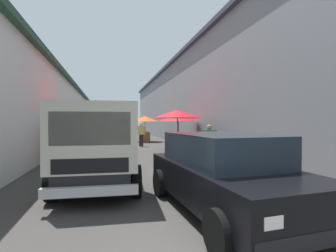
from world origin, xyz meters
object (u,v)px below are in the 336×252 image
Objects in this scene: vendor_by_crates at (141,132)px; parked_scooter at (87,157)px; fruit_stall_near_left at (177,119)px; fruit_stall_far_right at (179,121)px; hatchback_car at (224,172)px; vendor_in_shade at (209,140)px; fruit_stall_near_right at (145,122)px; fruit_stall_far_left at (80,116)px; delivery_truck at (98,148)px.

vendor_by_crates is 8.56m from parked_scooter.
fruit_stall_near_left is 1.46× the size of parked_scooter.
fruit_stall_near_left is 2.51m from fruit_stall_far_right.
vendor_in_shade is at bearing -20.68° from hatchback_car.
fruit_stall_near_right reaches higher than parked_scooter.
vendor_in_shade is (5.66, -2.14, 0.16)m from hatchback_car.
fruit_stall_near_right is 1.42× the size of vendor_by_crates.
fruit_stall_far_left is 5.84m from vendor_in_shade.
fruit_stall_near_right is 1.50× the size of vendor_in_shade.
delivery_truck is 3.20× the size of vendor_in_shade.
fruit_stall_near_right is at bearing 8.67° from fruit_stall_far_right.
fruit_stall_near_left reaches higher than delivery_truck.
delivery_truck is at bearing 167.10° from vendor_by_crates.
fruit_stall_far_right reaches higher than hatchback_car.
delivery_truck reaches higher than vendor_by_crates.
fruit_stall_near_right is 12.68m from parked_scooter.
parked_scooter is at bearing -169.17° from fruit_stall_far_left.
fruit_stall_near_right is at bearing -17.53° from parked_scooter.
parked_scooter is at bearing 100.62° from vendor_in_shade.
fruit_stall_near_right reaches higher than vendor_by_crates.
fruit_stall_far_right reaches higher than delivery_truck.
hatchback_car is 12.76m from vendor_by_crates.
fruit_stall_far_left is 6.39m from vendor_by_crates.
hatchback_car is (-9.96, 2.05, -0.98)m from fruit_stall_far_right.
fruit_stall_far_left is 5.63m from delivery_truck.
vendor_in_shade is (-4.30, -0.09, -0.82)m from fruit_stall_far_right.
vendor_by_crates is at bearing -20.05° from parked_scooter.
fruit_stall_near_right is 11.19m from vendor_in_shade.
fruit_stall_near_left is 0.87× the size of fruit_stall_far_left.
parked_scooter is at bearing 30.54° from hatchback_car.
vendor_in_shade is (-7.10, -2.00, -0.06)m from vendor_by_crates.
fruit_stall_near_left is 1.02× the size of fruit_stall_far_right.
vendor_by_crates reaches higher than vendor_in_shade.
delivery_truck is (-14.76, 3.34, -0.63)m from fruit_stall_near_right.
hatchback_car is at bearing 168.40° from fruit_stall_far_right.
fruit_stall_far_right is at bearing -65.11° from fruit_stall_far_left.
vendor_in_shade is at bearing -164.26° from vendor_by_crates.
fruit_stall_near_left is at bearing -167.81° from vendor_by_crates.
fruit_stall_far_left reaches higher than vendor_by_crates.
fruit_stall_near_right reaches higher than vendor_in_shade.
fruit_stall_near_left reaches higher than hatchback_car.
fruit_stall_near_left is at bearing -32.72° from delivery_truck.
hatchback_car is 2.56× the size of vendor_in_shade.
hatchback_car is at bearing 159.32° from vendor_in_shade.
vendor_by_crates is 7.38m from vendor_in_shade.
parked_scooter is at bearing 159.95° from vendor_by_crates.
fruit_stall_far_left is at bearing 10.83° from parked_scooter.
fruit_stall_near_right is at bearing -24.96° from fruit_stall_far_left.
fruit_stall_near_left is at bearing 161.59° from fruit_stall_far_right.
hatchback_car is 2.42× the size of vendor_by_crates.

